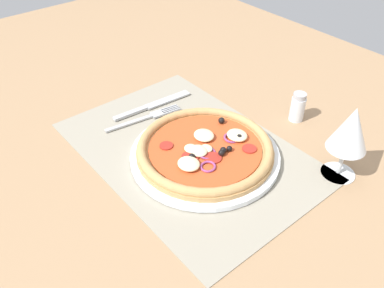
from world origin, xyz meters
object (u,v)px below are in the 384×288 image
at_px(plate, 205,155).
at_px(wine_glass, 351,130).
at_px(knife, 153,105).
at_px(pepper_shaker, 298,107).
at_px(fork, 148,117).
at_px(pizza, 205,148).

relative_size(plate, wine_glass, 1.97).
bearing_deg(knife, pepper_shaker, -44.08).
xyz_separation_m(fork, pepper_shaker, (0.21, 0.26, 0.03)).
height_order(pizza, pepper_shaker, pepper_shaker).
xyz_separation_m(plate, fork, (-0.18, -0.01, -0.00)).
height_order(fork, pepper_shaker, pepper_shaker).
relative_size(plate, pizza, 1.09).
bearing_deg(wine_glass, pepper_shaker, 154.29).
xyz_separation_m(wine_glass, pepper_shaker, (-0.17, 0.08, -0.07)).
xyz_separation_m(pizza, fork, (-0.18, -0.01, -0.02)).
bearing_deg(knife, pizza, -93.40).
distance_m(plate, pizza, 0.02).
relative_size(fork, wine_glass, 1.21).
xyz_separation_m(fork, knife, (-0.03, 0.04, 0.00)).
distance_m(fork, knife, 0.05).
distance_m(pizza, wine_glass, 0.27).
height_order(plate, wine_glass, wine_glass).
distance_m(knife, wine_glass, 0.44).
xyz_separation_m(pizza, pepper_shaker, (0.03, 0.25, 0.01)).
height_order(pizza, wine_glass, wine_glass).
bearing_deg(pizza, wine_glass, 40.52).
bearing_deg(fork, plate, -78.67).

